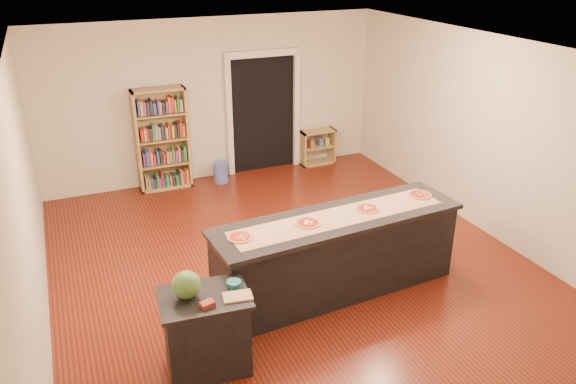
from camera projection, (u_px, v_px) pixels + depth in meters
name	position (u px, v px, depth m)	size (l,w,h in m)	color
room	(294.00, 168.00, 6.81)	(6.00, 7.00, 2.80)	beige
doorway	(263.00, 106.00, 10.12)	(1.40, 0.09, 2.21)	black
kitchen_island	(337.00, 254.00, 6.69)	(3.05, 0.83, 1.00)	black
side_counter	(207.00, 332.00, 5.48)	(0.85, 0.62, 0.84)	black
bookshelf	(162.00, 140.00, 9.44)	(0.87, 0.31, 1.75)	tan
low_shelf	(317.00, 147.00, 10.72)	(0.67, 0.29, 0.67)	tan
waste_bin	(221.00, 172.00, 9.93)	(0.26, 0.26, 0.38)	#5061B3
kraft_paper	(339.00, 217.00, 6.48)	(2.64, 0.48, 0.00)	#A07453
watermelon	(186.00, 285.00, 5.24)	(0.27, 0.27, 0.27)	#144214
cutting_board	(238.00, 296.00, 5.29)	(0.27, 0.18, 0.02)	tan
package_red	(207.00, 304.00, 5.15)	(0.13, 0.09, 0.05)	maroon
package_teal	(234.00, 284.00, 5.45)	(0.15, 0.15, 0.05)	#195966
pizza_a	(240.00, 237.00, 6.01)	(0.30, 0.30, 0.02)	#C1834A
pizza_b	(308.00, 223.00, 6.31)	(0.29, 0.29, 0.02)	#C1834A
pizza_c	(367.00, 208.00, 6.66)	(0.29, 0.29, 0.02)	#C1834A
pizza_d	(420.00, 195.00, 7.02)	(0.30, 0.30, 0.02)	#C1834A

